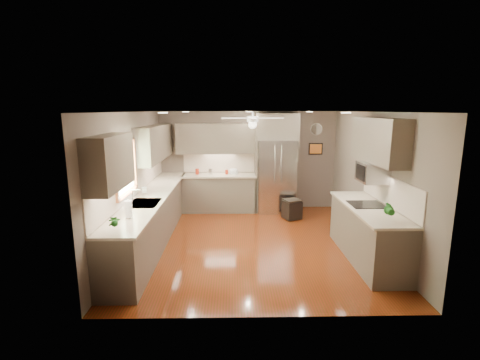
{
  "coord_description": "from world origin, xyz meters",
  "views": [
    {
      "loc": [
        -0.37,
        -6.4,
        2.54
      ],
      "look_at": [
        -0.23,
        0.6,
        1.12
      ],
      "focal_mm": 26.0,
      "sensor_mm": 36.0,
      "label": 1
    }
  ],
  "objects_px": {
    "stool": "(292,209)",
    "paper_towel": "(129,209)",
    "canister_a": "(197,171)",
    "potted_plant_left": "(113,222)",
    "refrigerator": "(276,165)",
    "microwave": "(372,172)",
    "potted_plant_right": "(390,209)",
    "soap_bottle": "(145,189)",
    "canister_b": "(210,172)",
    "bowl": "(234,173)",
    "canister_d": "(227,172)"
  },
  "relations": [
    {
      "from": "microwave",
      "to": "refrigerator",
      "type": "bearing_deg",
      "value": 116.09
    },
    {
      "from": "potted_plant_left",
      "to": "microwave",
      "type": "xyz_separation_m",
      "value": [
        3.99,
        1.43,
        0.39
      ]
    },
    {
      "from": "potted_plant_left",
      "to": "refrigerator",
      "type": "xyz_separation_m",
      "value": [
        2.66,
        4.13,
        0.1
      ]
    },
    {
      "from": "soap_bottle",
      "to": "potted_plant_right",
      "type": "relative_size",
      "value": 0.62
    },
    {
      "from": "microwave",
      "to": "stool",
      "type": "distance_m",
      "value": 2.57
    },
    {
      "from": "canister_d",
      "to": "refrigerator",
      "type": "bearing_deg",
      "value": -1.77
    },
    {
      "from": "potted_plant_left",
      "to": "refrigerator",
      "type": "distance_m",
      "value": 4.92
    },
    {
      "from": "soap_bottle",
      "to": "potted_plant_left",
      "type": "xyz_separation_m",
      "value": [
        0.11,
        -2.1,
        0.05
      ]
    },
    {
      "from": "bowl",
      "to": "soap_bottle",
      "type": "bearing_deg",
      "value": -129.37
    },
    {
      "from": "canister_a",
      "to": "canister_b",
      "type": "distance_m",
      "value": 0.33
    },
    {
      "from": "bowl",
      "to": "microwave",
      "type": "height_order",
      "value": "microwave"
    },
    {
      "from": "canister_b",
      "to": "paper_towel",
      "type": "bearing_deg",
      "value": -105.5
    },
    {
      "from": "canister_b",
      "to": "stool",
      "type": "xyz_separation_m",
      "value": [
        1.96,
        -0.75,
        -0.77
      ]
    },
    {
      "from": "potted_plant_right",
      "to": "paper_towel",
      "type": "height_order",
      "value": "potted_plant_right"
    },
    {
      "from": "canister_b",
      "to": "potted_plant_left",
      "type": "bearing_deg",
      "value": -103.64
    },
    {
      "from": "soap_bottle",
      "to": "refrigerator",
      "type": "distance_m",
      "value": 3.44
    },
    {
      "from": "soap_bottle",
      "to": "potted_plant_right",
      "type": "xyz_separation_m",
      "value": [
        4.0,
        -1.66,
        0.06
      ]
    },
    {
      "from": "canister_d",
      "to": "stool",
      "type": "relative_size",
      "value": 0.23
    },
    {
      "from": "soap_bottle",
      "to": "bowl",
      "type": "height_order",
      "value": "soap_bottle"
    },
    {
      "from": "potted_plant_right",
      "to": "refrigerator",
      "type": "height_order",
      "value": "refrigerator"
    },
    {
      "from": "canister_b",
      "to": "refrigerator",
      "type": "xyz_separation_m",
      "value": [
        1.65,
        -0.05,
        0.18
      ]
    },
    {
      "from": "potted_plant_right",
      "to": "stool",
      "type": "xyz_separation_m",
      "value": [
        -0.92,
        2.99,
        -0.86
      ]
    },
    {
      "from": "soap_bottle",
      "to": "potted_plant_right",
      "type": "height_order",
      "value": "potted_plant_right"
    },
    {
      "from": "stool",
      "to": "paper_towel",
      "type": "distance_m",
      "value": 4.17
    },
    {
      "from": "paper_towel",
      "to": "soap_bottle",
      "type": "bearing_deg",
      "value": 95.09
    },
    {
      "from": "canister_b",
      "to": "refrigerator",
      "type": "distance_m",
      "value": 1.66
    },
    {
      "from": "canister_a",
      "to": "paper_towel",
      "type": "bearing_deg",
      "value": -100.56
    },
    {
      "from": "microwave",
      "to": "canister_d",
      "type": "bearing_deg",
      "value": 133.06
    },
    {
      "from": "canister_b",
      "to": "canister_a",
      "type": "bearing_deg",
      "value": -175.86
    },
    {
      "from": "microwave",
      "to": "bowl",
      "type": "bearing_deg",
      "value": 130.97
    },
    {
      "from": "refrigerator",
      "to": "stool",
      "type": "xyz_separation_m",
      "value": [
        0.31,
        -0.7,
        -0.95
      ]
    },
    {
      "from": "potted_plant_right",
      "to": "bowl",
      "type": "xyz_separation_m",
      "value": [
        -2.29,
        3.74,
        -0.13
      ]
    },
    {
      "from": "canister_a",
      "to": "microwave",
      "type": "xyz_separation_m",
      "value": [
        3.3,
        -2.74,
        0.46
      ]
    },
    {
      "from": "microwave",
      "to": "canister_b",
      "type": "bearing_deg",
      "value": 137.14
    },
    {
      "from": "canister_d",
      "to": "paper_towel",
      "type": "height_order",
      "value": "paper_towel"
    },
    {
      "from": "bowl",
      "to": "refrigerator",
      "type": "xyz_separation_m",
      "value": [
        1.07,
        -0.05,
        0.22
      ]
    },
    {
      "from": "canister_a",
      "to": "soap_bottle",
      "type": "relative_size",
      "value": 0.71
    },
    {
      "from": "potted_plant_left",
      "to": "potted_plant_right",
      "type": "bearing_deg",
      "value": 6.52
    },
    {
      "from": "refrigerator",
      "to": "paper_towel",
      "type": "relative_size",
      "value": 8.9
    },
    {
      "from": "soap_bottle",
      "to": "stool",
      "type": "relative_size",
      "value": 0.42
    },
    {
      "from": "soap_bottle",
      "to": "microwave",
      "type": "height_order",
      "value": "microwave"
    },
    {
      "from": "soap_bottle",
      "to": "microwave",
      "type": "distance_m",
      "value": 4.18
    },
    {
      "from": "canister_d",
      "to": "potted_plant_right",
      "type": "distance_m",
      "value": 4.47
    },
    {
      "from": "bowl",
      "to": "microwave",
      "type": "distance_m",
      "value": 3.68
    },
    {
      "from": "stool",
      "to": "paper_towel",
      "type": "xyz_separation_m",
      "value": [
        -2.95,
        -2.82,
        0.84
      ]
    },
    {
      "from": "bowl",
      "to": "potted_plant_right",
      "type": "bearing_deg",
      "value": -58.47
    },
    {
      "from": "potted_plant_left",
      "to": "microwave",
      "type": "distance_m",
      "value": 4.26
    },
    {
      "from": "canister_b",
      "to": "refrigerator",
      "type": "bearing_deg",
      "value": -1.83
    },
    {
      "from": "refrigerator",
      "to": "paper_towel",
      "type": "height_order",
      "value": "refrigerator"
    },
    {
      "from": "canister_a",
      "to": "canister_b",
      "type": "height_order",
      "value": "canister_a"
    }
  ]
}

